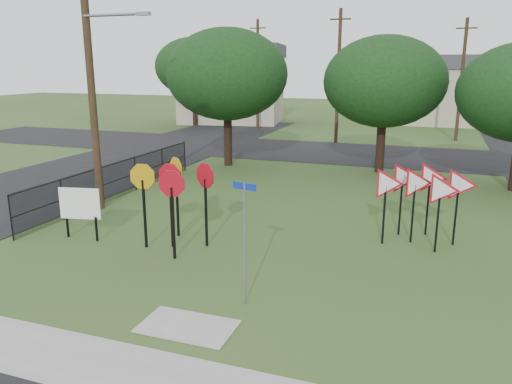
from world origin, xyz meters
TOP-DOWN VIEW (x-y plane):
  - ground at (0.00, 0.00)m, footprint 140.00×140.00m
  - sidewalk at (0.00, -4.20)m, footprint 30.00×1.60m
  - street_left at (-12.00, 10.00)m, footprint 8.00×50.00m
  - street_far at (0.00, 20.00)m, footprint 60.00×8.00m
  - curb_pad at (0.00, -2.40)m, footprint 2.00×1.20m
  - street_name_sign at (0.76, -0.99)m, footprint 0.58×0.14m
  - stop_sign_cluster at (-2.56, 1.78)m, footprint 2.43×2.09m
  - yield_sign_cluster at (4.32, 4.70)m, footprint 3.09×1.62m
  - info_board at (-5.67, 1.38)m, footprint 1.31×0.30m
  - utility_pole_main at (-7.24, 4.50)m, footprint 3.55×0.33m
  - far_pole_a at (-2.00, 24.00)m, footprint 1.40×0.24m
  - far_pole_b at (6.00, 28.00)m, footprint 1.40×0.24m
  - far_pole_c at (-10.00, 30.00)m, footprint 1.40×0.24m
  - fence_run at (-7.60, 6.25)m, footprint 0.05×11.55m
  - house_left at (-14.00, 34.00)m, footprint 10.58×8.88m
  - house_mid at (4.00, 40.00)m, footprint 8.40×8.40m
  - tree_near_left at (-6.00, 14.00)m, footprint 6.40×6.40m
  - tree_near_mid at (2.00, 15.00)m, footprint 6.00×6.00m
  - tree_far_left at (-16.00, 30.00)m, footprint 6.80×6.80m

SIDE VIEW (x-z plane):
  - ground at x=0.00m, z-range 0.00..0.00m
  - sidewalk at x=0.00m, z-range 0.00..0.02m
  - street_left at x=-12.00m, z-range 0.00..0.02m
  - street_far at x=0.00m, z-range 0.00..0.02m
  - curb_pad at x=0.00m, z-range 0.00..0.02m
  - fence_run at x=-7.60m, z-range 0.03..1.53m
  - info_board at x=-5.67m, z-range 0.27..1.93m
  - street_name_sign at x=0.76m, z-range 0.22..3.08m
  - yield_sign_cluster at x=4.32m, z-range 0.57..3.00m
  - stop_sign_cluster at x=-2.56m, z-range 0.62..3.20m
  - house_mid at x=4.00m, z-range 0.05..6.25m
  - house_left at x=-14.00m, z-range 0.05..7.25m
  - far_pole_b at x=6.00m, z-range 0.10..8.60m
  - tree_near_mid at x=2.00m, z-range 1.14..7.94m
  - far_pole_a at x=-2.00m, z-range 0.10..9.10m
  - far_pole_c at x=-10.00m, z-range 0.10..9.10m
  - tree_near_left at x=-6.00m, z-range 1.22..8.49m
  - tree_far_left at x=-16.00m, z-range 1.31..9.04m
  - utility_pole_main at x=-7.24m, z-range 0.21..10.21m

